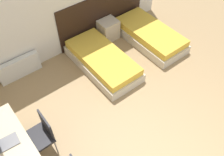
# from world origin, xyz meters

# --- Properties ---
(wall_back) EXTENTS (5.73, 0.05, 2.70)m
(wall_back) POSITION_xyz_m (0.00, 4.00, 1.35)
(wall_back) COLOR silver
(wall_back) RESTS_ON ground_plane
(headboard_panel) EXTENTS (2.50, 0.03, 1.14)m
(headboard_panel) POSITION_xyz_m (1.09, 3.96, 0.57)
(headboard_panel) COLOR black
(headboard_panel) RESTS_ON ground_plane
(bed_near_window) EXTENTS (0.92, 1.89, 0.38)m
(bed_near_window) POSITION_xyz_m (0.35, 2.98, 0.18)
(bed_near_window) COLOR beige
(bed_near_window) RESTS_ON ground_plane
(bed_near_door) EXTENTS (0.92, 1.89, 0.38)m
(bed_near_door) POSITION_xyz_m (1.83, 2.98, 0.18)
(bed_near_door) COLOR beige
(bed_near_door) RESTS_ON ground_plane
(nightstand) EXTENTS (0.46, 0.40, 0.52)m
(nightstand) POSITION_xyz_m (1.09, 3.73, 0.26)
(nightstand) COLOR beige
(nightstand) RESTS_ON ground_plane
(radiator) EXTENTS (0.94, 0.12, 0.48)m
(radiator) POSITION_xyz_m (-1.24, 3.88, 0.24)
(radiator) COLOR silver
(radiator) RESTS_ON ground_plane
(chair_near_laptop) EXTENTS (0.46, 0.46, 0.85)m
(chair_near_laptop) POSITION_xyz_m (-1.67, 1.98, 0.48)
(chair_near_laptop) COLOR #232328
(chair_near_laptop) RESTS_ON ground_plane
(laptop) EXTENTS (0.33, 0.25, 0.32)m
(laptop) POSITION_xyz_m (-2.16, 2.00, 0.81)
(laptop) COLOR slate
(laptop) RESTS_ON desk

